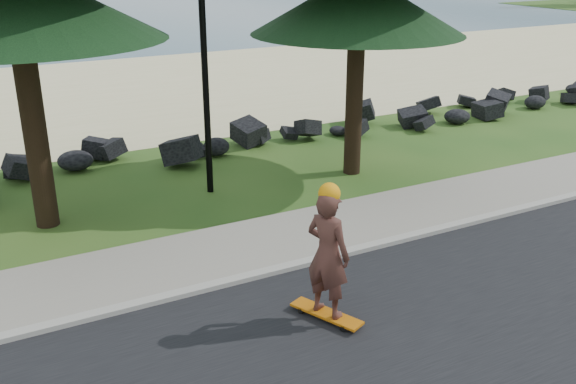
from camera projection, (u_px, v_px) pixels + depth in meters
name	position (u px, v px, depth m)	size (l,w,h in m)	color
ground	(275.00, 247.00, 11.71)	(160.00, 160.00, 0.00)	#214A17
kerb	(299.00, 265.00, 10.95)	(160.00, 0.20, 0.10)	#A6A196
sidewalk	(270.00, 241.00, 11.86)	(160.00, 2.00, 0.08)	gray
beach_sand	(98.00, 94.00, 23.66)	(160.00, 15.00, 0.01)	beige
ocean	(1.00, 11.00, 53.74)	(160.00, 58.00, 0.01)	#3B6171
seawall_boulders	(176.00, 162.00, 16.33)	(60.00, 2.40, 1.10)	black
skateboarder	(328.00, 255.00, 9.04)	(0.71, 1.16, 2.13)	#B9600A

